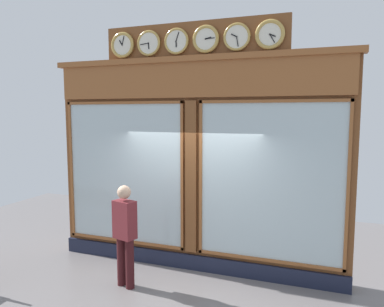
{
  "coord_description": "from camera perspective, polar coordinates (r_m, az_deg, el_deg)",
  "views": [
    {
      "loc": [
        -2.16,
        5.98,
        2.84
      ],
      "look_at": [
        0.0,
        0.0,
        2.13
      ],
      "focal_mm": 33.89,
      "sensor_mm": 36.0,
      "label": 1
    }
  ],
  "objects": [
    {
      "name": "shop_facade",
      "position": [
        6.53,
        0.37,
        -1.27
      ],
      "size": [
        5.48,
        0.42,
        4.39
      ],
      "color": "brown",
      "rests_on": "ground_plane"
    },
    {
      "name": "pedestrian",
      "position": [
        6.1,
        -10.52,
        -11.98
      ],
      "size": [
        0.41,
        0.31,
        1.69
      ],
      "color": "#3A1316",
      "rests_on": "ground_plane"
    }
  ]
}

